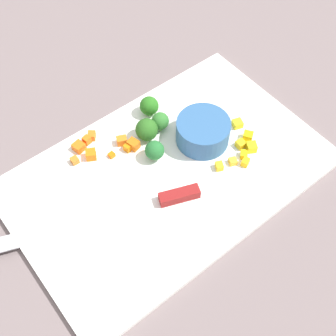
% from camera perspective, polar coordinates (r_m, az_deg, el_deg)
% --- Properties ---
extents(ground_plane, '(4.00, 4.00, 0.00)m').
position_cam_1_polar(ground_plane, '(0.76, 0.00, -0.93)').
color(ground_plane, slate).
extents(cutting_board, '(0.53, 0.34, 0.01)m').
position_cam_1_polar(cutting_board, '(0.76, 0.00, -0.68)').
color(cutting_board, white).
rests_on(cutting_board, ground_plane).
extents(prep_bowl, '(0.09, 0.09, 0.05)m').
position_cam_1_polar(prep_bowl, '(0.78, 4.52, 4.71)').
color(prep_bowl, '#305E93').
rests_on(prep_bowl, cutting_board).
extents(chef_knife, '(0.34, 0.15, 0.02)m').
position_cam_1_polar(chef_knife, '(0.71, -5.60, -5.50)').
color(chef_knife, silver).
rests_on(chef_knife, cutting_board).
extents(carrot_dice_0, '(0.01, 0.01, 0.01)m').
position_cam_1_polar(carrot_dice_0, '(0.77, -11.94, 0.98)').
color(carrot_dice_0, orange).
rests_on(carrot_dice_0, cutting_board).
extents(carrot_dice_1, '(0.02, 0.02, 0.02)m').
position_cam_1_polar(carrot_dice_1, '(0.79, -5.97, 3.53)').
color(carrot_dice_1, orange).
rests_on(carrot_dice_1, cutting_board).
extents(carrot_dice_2, '(0.01, 0.01, 0.01)m').
position_cam_1_polar(carrot_dice_2, '(0.78, -5.20, 2.65)').
color(carrot_dice_2, orange).
rests_on(carrot_dice_2, cutting_board).
extents(carrot_dice_3, '(0.01, 0.01, 0.01)m').
position_cam_1_polar(carrot_dice_3, '(0.77, -7.28, 1.68)').
color(carrot_dice_3, orange).
rests_on(carrot_dice_3, cutting_board).
extents(carrot_dice_4, '(0.02, 0.02, 0.01)m').
position_cam_1_polar(carrot_dice_4, '(0.80, -9.81, 4.12)').
color(carrot_dice_4, orange).
rests_on(carrot_dice_4, cutting_board).
extents(carrot_dice_5, '(0.02, 0.02, 0.02)m').
position_cam_1_polar(carrot_dice_5, '(0.78, -4.48, 3.05)').
color(carrot_dice_5, orange).
rests_on(carrot_dice_5, cutting_board).
extents(carrot_dice_6, '(0.01, 0.01, 0.01)m').
position_cam_1_polar(carrot_dice_6, '(0.80, -10.42, 3.57)').
color(carrot_dice_6, orange).
rests_on(carrot_dice_6, cutting_board).
extents(carrot_dice_7, '(0.02, 0.02, 0.01)m').
position_cam_1_polar(carrot_dice_7, '(0.79, -11.42, 2.70)').
color(carrot_dice_7, orange).
rests_on(carrot_dice_7, cutting_board).
extents(carrot_dice_8, '(0.02, 0.02, 0.02)m').
position_cam_1_polar(carrot_dice_8, '(0.77, -9.90, 1.72)').
color(carrot_dice_8, orange).
rests_on(carrot_dice_8, cutting_board).
extents(pepper_dice_0, '(0.02, 0.02, 0.01)m').
position_cam_1_polar(pepper_dice_0, '(0.80, 10.26, 4.07)').
color(pepper_dice_0, yellow).
rests_on(pepper_dice_0, cutting_board).
extents(pepper_dice_1, '(0.02, 0.02, 0.01)m').
position_cam_1_polar(pepper_dice_1, '(0.78, 9.75, 1.72)').
color(pepper_dice_1, yellow).
rests_on(pepper_dice_1, cutting_board).
extents(pepper_dice_2, '(0.02, 0.02, 0.01)m').
position_cam_1_polar(pepper_dice_2, '(0.82, 8.80, 5.79)').
color(pepper_dice_2, yellow).
rests_on(pepper_dice_2, cutting_board).
extents(pepper_dice_3, '(0.02, 0.02, 0.02)m').
position_cam_1_polar(pepper_dice_3, '(0.79, 10.70, 2.66)').
color(pepper_dice_3, yellow).
rests_on(pepper_dice_3, cutting_board).
extents(pepper_dice_4, '(0.01, 0.02, 0.01)m').
position_cam_1_polar(pepper_dice_4, '(0.79, 9.34, 3.05)').
color(pepper_dice_4, yellow).
rests_on(pepper_dice_4, cutting_board).
extents(pepper_dice_5, '(0.02, 0.02, 0.01)m').
position_cam_1_polar(pepper_dice_5, '(0.76, 6.62, 0.23)').
color(pepper_dice_5, yellow).
rests_on(pepper_dice_5, cutting_board).
extents(pepper_dice_6, '(0.02, 0.02, 0.01)m').
position_cam_1_polar(pepper_dice_6, '(0.77, 8.35, 0.85)').
color(pepper_dice_6, yellow).
rests_on(pepper_dice_6, cutting_board).
extents(pepper_dice_7, '(0.02, 0.02, 0.01)m').
position_cam_1_polar(pepper_dice_7, '(0.77, 9.95, 0.75)').
color(pepper_dice_7, yellow).
rests_on(pepper_dice_7, cutting_board).
extents(broccoli_floret_0, '(0.03, 0.03, 0.04)m').
position_cam_1_polar(broccoli_floret_0, '(0.75, -1.88, 2.18)').
color(broccoli_floret_0, '#92AF64').
rests_on(broccoli_floret_0, cutting_board).
extents(broccoli_floret_1, '(0.03, 0.03, 0.04)m').
position_cam_1_polar(broccoli_floret_1, '(0.79, -1.01, 6.06)').
color(broccoli_floret_1, '#84BD59').
rests_on(broccoli_floret_1, cutting_board).
extents(broccoli_floret_2, '(0.04, 0.04, 0.04)m').
position_cam_1_polar(broccoli_floret_2, '(0.82, -2.44, 7.98)').
color(broccoli_floret_2, '#84AE55').
rests_on(broccoli_floret_2, cutting_board).
extents(broccoli_floret_3, '(0.04, 0.04, 0.04)m').
position_cam_1_polar(broccoli_floret_3, '(0.78, -2.77, 4.95)').
color(broccoli_floret_3, '#8ABB58').
rests_on(broccoli_floret_3, cutting_board).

